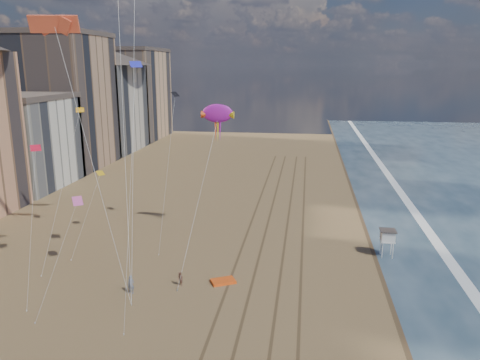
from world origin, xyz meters
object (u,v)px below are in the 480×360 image
(lifeguard_stand, at_px, (388,236))
(grounded_kite, at_px, (223,281))
(show_kite, at_px, (218,114))
(kite_flyer_b, at_px, (180,279))
(kite_flyer_a, at_px, (131,284))

(lifeguard_stand, relative_size, grounded_kite, 1.35)
(grounded_kite, distance_m, show_kite, 20.86)
(grounded_kite, height_order, show_kite, show_kite)
(show_kite, xyz_separation_m, kite_flyer_b, (-1.30, -14.41, -15.44))
(grounded_kite, xyz_separation_m, kite_flyer_a, (-8.61, -3.62, 0.80))
(grounded_kite, relative_size, kite_flyer_b, 1.64)
(show_kite, height_order, kite_flyer_a, show_kite)
(lifeguard_stand, xyz_separation_m, kite_flyer_b, (-22.12, -10.90, -1.79))
(lifeguard_stand, bearing_deg, grounded_kite, -152.06)
(lifeguard_stand, bearing_deg, kite_flyer_a, -153.69)
(lifeguard_stand, distance_m, kite_flyer_b, 24.73)
(lifeguard_stand, relative_size, kite_flyer_a, 1.75)
(grounded_kite, bearing_deg, kite_flyer_b, 171.16)
(kite_flyer_a, bearing_deg, kite_flyer_b, 30.06)
(kite_flyer_a, bearing_deg, grounded_kite, 26.09)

